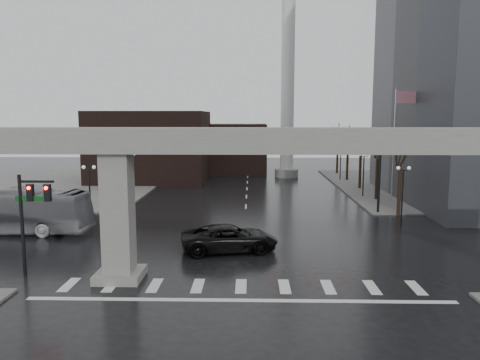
{
  "coord_description": "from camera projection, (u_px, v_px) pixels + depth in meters",
  "views": [
    {
      "loc": [
        0.54,
        -25.79,
        9.33
      ],
      "look_at": [
        -0.31,
        9.46,
        4.5
      ],
      "focal_mm": 35.0,
      "sensor_mm": 36.0,
      "label": 1
    }
  ],
  "objects": [
    {
      "name": "ground",
      "position": [
        241.0,
        280.0,
        26.82
      ],
      "size": [
        160.0,
        160.0,
        0.0
      ],
      "primitive_type": "plane",
      "color": "black",
      "rests_on": "ground"
    },
    {
      "name": "sidewalk_ne",
      "position": [
        443.0,
        187.0,
        61.85
      ],
      "size": [
        28.0,
        36.0,
        0.15
      ],
      "primitive_type": "cube",
      "color": "slate",
      "rests_on": "ground"
    },
    {
      "name": "sidewalk_nw",
      "position": [
        55.0,
        185.0,
        63.09
      ],
      "size": [
        28.0,
        36.0,
        0.15
      ],
      "primitive_type": "cube",
      "color": "slate",
      "rests_on": "ground"
    },
    {
      "name": "elevated_guideway",
      "position": [
        264.0,
        161.0,
        25.86
      ],
      "size": [
        48.0,
        2.6,
        8.7
      ],
      "color": "gray",
      "rests_on": "ground"
    },
    {
      "name": "building_far_left",
      "position": [
        152.0,
        146.0,
        68.08
      ],
      "size": [
        16.0,
        14.0,
        10.0
      ],
      "primitive_type": "cube",
      "color": "black",
      "rests_on": "ground"
    },
    {
      "name": "building_far_mid",
      "position": [
        236.0,
        148.0,
        77.83
      ],
      "size": [
        10.0,
        10.0,
        8.0
      ],
      "primitive_type": "cube",
      "color": "black",
      "rests_on": "ground"
    },
    {
      "name": "smokestack",
      "position": [
        288.0,
        89.0,
        70.43
      ],
      "size": [
        3.6,
        3.6,
        30.0
      ],
      "color": "white",
      "rests_on": "ground"
    },
    {
      "name": "signal_mast_arm",
      "position": [
        340.0,
        153.0,
        44.44
      ],
      "size": [
        12.12,
        0.43,
        8.0
      ],
      "color": "black",
      "rests_on": "ground"
    },
    {
      "name": "signal_left_pole",
      "position": [
        30.0,
        208.0,
        27.06
      ],
      "size": [
        2.3,
        0.3,
        6.0
      ],
      "color": "black",
      "rests_on": "ground"
    },
    {
      "name": "flagpole_assembly",
      "position": [
        397.0,
        134.0,
        47.23
      ],
      "size": [
        2.06,
        0.12,
        12.0
      ],
      "color": "silver",
      "rests_on": "ground"
    },
    {
      "name": "lamp_right_0",
      "position": [
        403.0,
        185.0,
        39.9
      ],
      "size": [
        1.22,
        0.32,
        5.11
      ],
      "color": "black",
      "rests_on": "ground"
    },
    {
      "name": "lamp_right_1",
      "position": [
        364.0,
        167.0,
        53.76
      ],
      "size": [
        1.22,
        0.32,
        5.11
      ],
      "color": "black",
      "rests_on": "ground"
    },
    {
      "name": "lamp_right_2",
      "position": [
        341.0,
        157.0,
        67.63
      ],
      "size": [
        1.22,
        0.32,
        5.11
      ],
      "color": "black",
      "rests_on": "ground"
    },
    {
      "name": "lamp_left_0",
      "position": [
        89.0,
        184.0,
        40.54
      ],
      "size": [
        1.22,
        0.32,
        5.11
      ],
      "color": "black",
      "rests_on": "ground"
    },
    {
      "name": "lamp_left_1",
      "position": [
        131.0,
        167.0,
        54.41
      ],
      "size": [
        1.22,
        0.32,
        5.11
      ],
      "color": "black",
      "rests_on": "ground"
    },
    {
      "name": "lamp_left_2",
      "position": [
        155.0,
        156.0,
        68.27
      ],
      "size": [
        1.22,
        0.32,
        5.11
      ],
      "color": "black",
      "rests_on": "ground"
    },
    {
      "name": "tree_right_0",
      "position": [
        400.0,
        186.0,
        43.94
      ],
      "size": [
        1.09,
        1.58,
        7.5
      ],
      "color": "black",
      "rests_on": "ground"
    },
    {
      "name": "tree_right_1",
      "position": [
        377.0,
        175.0,
        51.86
      ],
      "size": [
        1.09,
        1.61,
        7.67
      ],
      "color": "black",
      "rests_on": "ground"
    },
    {
      "name": "tree_right_2",
      "position": [
        360.0,
        167.0,
        59.77
      ],
      "size": [
        1.1,
        1.63,
        7.85
      ],
      "color": "black",
      "rests_on": "ground"
    },
    {
      "name": "tree_right_3",
      "position": [
        348.0,
        160.0,
        67.69
      ],
      "size": [
        1.11,
        1.66,
        8.02
      ],
      "color": "black",
      "rests_on": "ground"
    },
    {
      "name": "tree_right_4",
      "position": [
        338.0,
        155.0,
        75.6
      ],
      "size": [
        1.12,
        1.69,
        8.19
      ],
      "color": "black",
      "rests_on": "ground"
    },
    {
      "name": "pickup_truck",
      "position": [
        230.0,
        238.0,
        32.39
      ],
      "size": [
        7.16,
        4.36,
        1.86
      ],
      "primitive_type": "imported",
      "rotation": [
        0.0,
        0.0,
        1.77
      ],
      "color": "black",
      "rests_on": "ground"
    },
    {
      "name": "city_bus",
      "position": [
        10.0,
        211.0,
        37.46
      ],
      "size": [
        13.08,
        3.85,
        3.6
      ],
      "primitive_type": "imported",
      "rotation": [
        0.0,
        0.0,
        1.51
      ],
      "color": "#A1A1A5",
      "rests_on": "ground"
    }
  ]
}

